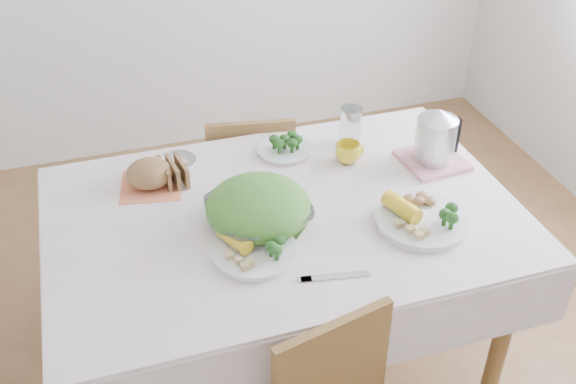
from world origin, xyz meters
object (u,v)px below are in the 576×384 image
object	(u,v)px
yellow_mug	(348,152)
electric_kettle	(436,133)
dining_table	(284,298)
dinner_plate_right	(421,221)
chair_far	(249,173)
dinner_plate_left	(254,251)
salad_bowl	(259,214)

from	to	relation	value
yellow_mug	electric_kettle	world-z (taller)	electric_kettle
dining_table	dinner_plate_right	size ratio (longest dim) A/B	4.71
dinner_plate_right	dining_table	bearing A→B (deg)	153.94
chair_far	dinner_plate_right	size ratio (longest dim) A/B	2.71
dining_table	dinner_plate_left	world-z (taller)	dinner_plate_left
dinner_plate_right	yellow_mug	world-z (taller)	yellow_mug
salad_bowl	yellow_mug	size ratio (longest dim) A/B	3.34
dinner_plate_left	salad_bowl	bearing A→B (deg)	68.64
chair_far	salad_bowl	distance (m)	0.80
dinner_plate_right	electric_kettle	size ratio (longest dim) A/B	1.50
salad_bowl	dinner_plate_right	size ratio (longest dim) A/B	1.04
yellow_mug	dinner_plate_left	bearing A→B (deg)	-139.39
dinner_plate_left	electric_kettle	bearing A→B (deg)	21.39
yellow_mug	electric_kettle	xyz separation A→B (m)	(0.28, -0.10, 0.08)
dining_table	chair_far	xyz separation A→B (m)	(0.06, 0.68, 0.09)
chair_far	electric_kettle	size ratio (longest dim) A/B	4.07
dinner_plate_right	chair_far	bearing A→B (deg)	111.06
dining_table	electric_kettle	bearing A→B (deg)	11.08
dinner_plate_left	chair_far	bearing A→B (deg)	76.59
salad_bowl	dinner_plate_left	bearing A→B (deg)	-111.36
dining_table	electric_kettle	distance (m)	0.79
chair_far	salad_bowl	size ratio (longest dim) A/B	2.60
dinner_plate_right	electric_kettle	world-z (taller)	electric_kettle
dining_table	electric_kettle	size ratio (longest dim) A/B	7.09
dining_table	yellow_mug	world-z (taller)	yellow_mug
chair_far	dinner_plate_right	xyz separation A→B (m)	(0.34, -0.87, 0.31)
electric_kettle	yellow_mug	bearing A→B (deg)	140.93
chair_far	electric_kettle	xyz separation A→B (m)	(0.53, -0.56, 0.42)
yellow_mug	electric_kettle	bearing A→B (deg)	-19.32
dinner_plate_right	yellow_mug	size ratio (longest dim) A/B	3.21
salad_bowl	electric_kettle	bearing A→B (deg)	12.58
dinner_plate_left	dinner_plate_right	size ratio (longest dim) A/B	0.87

